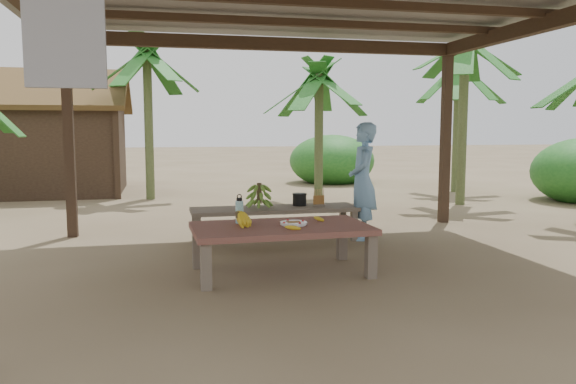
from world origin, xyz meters
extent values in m
plane|color=brown|center=(0.00, 0.00, 0.00)|extent=(80.00, 80.00, 0.00)
cube|color=black|center=(-2.80, 2.30, 1.35)|extent=(0.13, 0.13, 2.70)
cube|color=black|center=(2.80, 2.30, 1.35)|extent=(0.13, 0.13, 2.70)
cube|color=black|center=(0.00, 2.30, 2.70)|extent=(5.80, 0.14, 0.18)
cube|color=black|center=(2.80, 0.00, 2.70)|extent=(0.14, 4.80, 0.18)
cube|color=slate|center=(-2.10, -2.30, 2.15)|extent=(0.45, 0.05, 0.85)
cube|color=brown|center=(-1.20, -0.70, 0.22)|extent=(0.10, 0.10, 0.44)
cube|color=brown|center=(0.44, -0.65, 0.22)|extent=(0.10, 0.10, 0.44)
cube|color=brown|center=(-1.23, 0.14, 0.22)|extent=(0.10, 0.10, 0.44)
cube|color=brown|center=(0.41, 0.19, 0.22)|extent=(0.10, 0.10, 0.44)
cube|color=maroon|center=(-0.39, -0.25, 0.47)|extent=(1.83, 1.06, 0.06)
cube|color=brown|center=(-1.16, 1.16, 0.20)|extent=(0.08, 0.08, 0.40)
cube|color=brown|center=(0.90, 1.18, 0.20)|extent=(0.08, 0.08, 0.40)
cube|color=brown|center=(-1.16, 1.62, 0.20)|extent=(0.08, 0.08, 0.40)
cube|color=brown|center=(0.90, 1.64, 0.20)|extent=(0.08, 0.08, 0.40)
cube|color=brown|center=(-0.13, 1.40, 0.42)|extent=(2.21, 0.62, 0.05)
cylinder|color=white|center=(-0.26, -0.26, 0.51)|extent=(0.26, 0.26, 0.01)
cylinder|color=white|center=(-0.26, -0.26, 0.52)|extent=(0.28, 0.28, 0.02)
cube|color=brown|center=(-0.26, -0.26, 0.53)|extent=(0.14, 0.10, 0.02)
ellipsoid|color=yellow|center=(-0.33, -0.53, 0.52)|extent=(0.17, 0.06, 0.04)
ellipsoid|color=yellow|center=(0.06, -0.06, 0.52)|extent=(0.12, 0.16, 0.04)
cylinder|color=#3BAEB9|center=(-0.79, -0.02, 0.62)|extent=(0.08, 0.08, 0.24)
cylinder|color=black|center=(-0.79, -0.02, 0.75)|extent=(0.06, 0.06, 0.03)
torus|color=black|center=(-0.79, -0.02, 0.78)|extent=(0.05, 0.01, 0.05)
cylinder|color=black|center=(0.24, 1.51, 0.53)|extent=(0.19, 0.19, 0.16)
imported|color=#6D9FCF|center=(1.05, 1.27, 0.79)|extent=(0.52, 0.66, 1.57)
cube|color=black|center=(-4.50, 8.00, 1.00)|extent=(4.00, 3.00, 2.00)
cube|color=brown|center=(-4.50, 7.15, 2.35)|extent=(4.40, 1.73, 1.00)
cube|color=brown|center=(-4.50, 8.85, 2.35)|extent=(4.40, 1.73, 1.00)
cylinder|color=#596638|center=(4.14, 4.13, 1.60)|extent=(0.18, 0.18, 3.20)
cylinder|color=#596638|center=(1.58, 5.33, 1.29)|extent=(0.18, 0.18, 2.59)
cylinder|color=#596638|center=(-1.83, 6.32, 1.54)|extent=(0.18, 0.18, 3.09)
cylinder|color=#596638|center=(5.17, 6.18, 1.46)|extent=(0.18, 0.18, 2.91)
camera|label=1|loc=(-1.57, -5.81, 1.49)|focal=35.00mm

